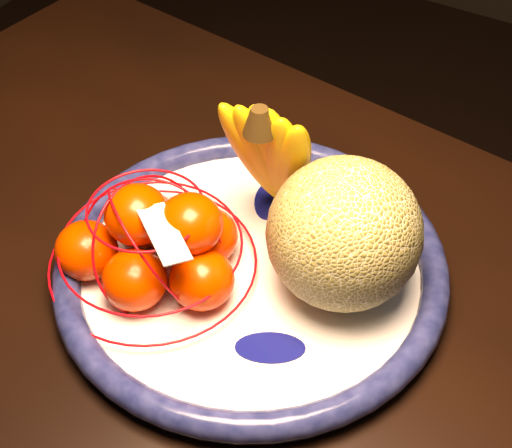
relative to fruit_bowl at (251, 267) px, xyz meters
The scene contains 5 objects.
fruit_bowl is the anchor object (origin of this frame).
cantaloupe 0.12m from the fruit_bowl, 15.34° to the left, with size 0.15×0.15×0.15m, color olive.
banana_bunch 0.12m from the fruit_bowl, 101.61° to the left, with size 0.12×0.12×0.19m.
mandarin_bag 0.10m from the fruit_bowl, 146.59° to the right, with size 0.23×0.23×0.13m.
price_tag 0.13m from the fruit_bowl, 122.67° to the right, with size 0.07×0.03×0.00m, color white.
Camera 1 is at (-0.01, -0.19, 1.40)m, focal length 55.00 mm.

